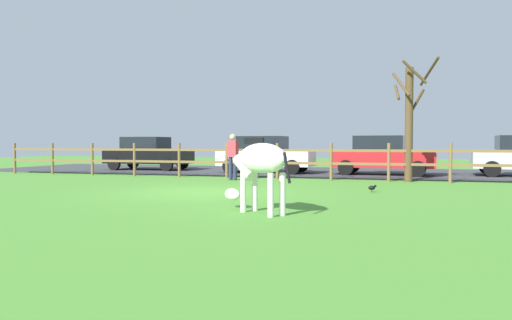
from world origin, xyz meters
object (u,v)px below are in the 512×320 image
object	(u,v)px
parked_car_white	(265,154)
parked_car_red	(382,155)
parked_car_black	(148,153)
bare_tree	(410,118)
zebra	(259,164)
visitor_near_fence	(233,155)
crow_on_grass	(372,188)

from	to	relation	value
parked_car_white	parked_car_red	bearing A→B (deg)	1.18
parked_car_black	parked_car_white	size ratio (longest dim) A/B	0.99
bare_tree	parked_car_red	distance (m)	3.24
zebra	visitor_near_fence	size ratio (longest dim) A/B	1.01
parked_car_black	visitor_near_fence	xyz separation A→B (m)	(5.80, -4.35, 0.06)
parked_car_red	parked_car_black	xyz separation A→B (m)	(-10.84, 0.59, 0.00)
parked_car_red	parked_car_black	size ratio (longest dim) A/B	1.02
crow_on_grass	zebra	bearing A→B (deg)	-112.42
visitor_near_fence	crow_on_grass	bearing A→B (deg)	-30.65
bare_tree	zebra	bearing A→B (deg)	-109.04
bare_tree	crow_on_grass	size ratio (longest dim) A/B	19.27
bare_tree	parked_car_white	size ratio (longest dim) A/B	1.02
parked_car_red	parked_car_black	distance (m)	10.85
zebra	visitor_near_fence	world-z (taller)	visitor_near_fence
crow_on_grass	visitor_near_fence	distance (m)	5.81
crow_on_grass	bare_tree	bearing A→B (deg)	75.04
zebra	parked_car_red	bearing A→B (deg)	80.20
bare_tree	parked_car_red	xyz separation A→B (m)	(-0.95, 2.81, -1.30)
zebra	parked_car_black	size ratio (longest dim) A/B	0.41
bare_tree	zebra	size ratio (longest dim) A/B	2.49
bare_tree	visitor_near_fence	size ratio (longest dim) A/B	2.53
zebra	parked_car_black	distance (m)	14.75
parked_car_white	visitor_near_fence	world-z (taller)	visitor_near_fence
bare_tree	zebra	distance (m)	8.93
zebra	crow_on_grass	xyz separation A→B (m)	(1.85, 4.48, -0.80)
bare_tree	crow_on_grass	world-z (taller)	bare_tree
visitor_near_fence	parked_car_black	bearing A→B (deg)	143.14
crow_on_grass	visitor_near_fence	size ratio (longest dim) A/B	0.13
bare_tree	parked_car_black	size ratio (longest dim) A/B	1.03
bare_tree	crow_on_grass	bearing A→B (deg)	-104.96
bare_tree	parked_car_black	world-z (taller)	bare_tree
zebra	visitor_near_fence	distance (m)	8.04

